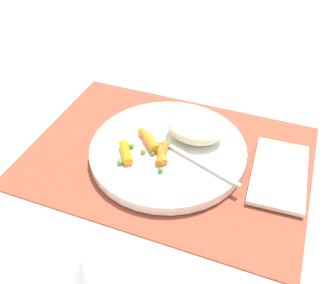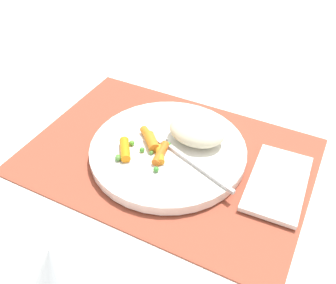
{
  "view_description": "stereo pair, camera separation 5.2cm",
  "coord_description": "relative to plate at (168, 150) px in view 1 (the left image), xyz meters",
  "views": [
    {
      "loc": [
        -0.16,
        0.43,
        0.43
      ],
      "look_at": [
        0.0,
        0.0,
        0.03
      ],
      "focal_mm": 40.45,
      "sensor_mm": 36.0,
      "label": 1
    },
    {
      "loc": [
        -0.21,
        0.41,
        0.43
      ],
      "look_at": [
        0.0,
        0.0,
        0.03
      ],
      "focal_mm": 40.45,
      "sensor_mm": 36.0,
      "label": 2
    }
  ],
  "objects": [
    {
      "name": "napkin",
      "position": [
        -0.18,
        -0.01,
        -0.0
      ],
      "size": [
        0.09,
        0.15,
        0.01
      ],
      "primitive_type": "cube",
      "rotation": [
        0.0,
        0.0,
        0.05
      ],
      "color": "white",
      "rests_on": "placemat"
    },
    {
      "name": "plate",
      "position": [
        0.0,
        0.0,
        0.0
      ],
      "size": [
        0.25,
        0.25,
        0.02
      ],
      "primitive_type": "cylinder",
      "color": "white",
      "rests_on": "placemat"
    },
    {
      "name": "rice_mound",
      "position": [
        -0.03,
        -0.04,
        0.03
      ],
      "size": [
        0.09,
        0.07,
        0.04
      ],
      "primitive_type": "ellipsoid",
      "color": "beige",
      "rests_on": "plate"
    },
    {
      "name": "placemat",
      "position": [
        0.0,
        0.0,
        -0.01
      ],
      "size": [
        0.46,
        0.32,
        0.01
      ],
      "primitive_type": "cube",
      "color": "#9E4733",
      "rests_on": "ground_plane"
    },
    {
      "name": "pea_scatter",
      "position": [
        0.03,
        0.03,
        0.01
      ],
      "size": [
        0.07,
        0.07,
        0.01
      ],
      "color": "#58AD31",
      "rests_on": "plate"
    },
    {
      "name": "wine_glass",
      "position": [
        -0.03,
        0.29,
        0.08
      ],
      "size": [
        0.08,
        0.08,
        0.14
      ],
      "color": "silver",
      "rests_on": "ground_plane"
    },
    {
      "name": "carrot_portion",
      "position": [
        0.03,
        0.02,
        0.02
      ],
      "size": [
        0.09,
        0.09,
        0.02
      ],
      "color": "orange",
      "rests_on": "plate"
    },
    {
      "name": "ground_plane",
      "position": [
        0.0,
        0.0,
        -0.01
      ],
      "size": [
        2.4,
        2.4,
        0.0
      ],
      "primitive_type": "plane",
      "color": "white"
    },
    {
      "name": "fork",
      "position": [
        -0.02,
        0.01,
        0.01
      ],
      "size": [
        0.18,
        0.08,
        0.01
      ],
      "color": "#BCBCBC",
      "rests_on": "plate"
    }
  ]
}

